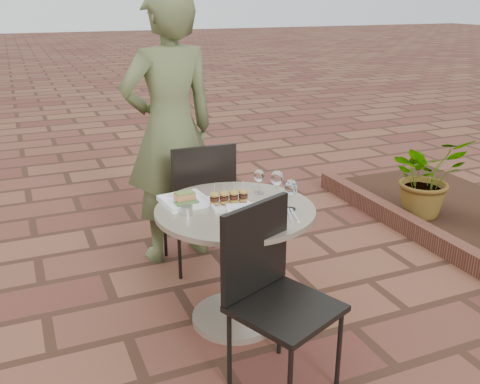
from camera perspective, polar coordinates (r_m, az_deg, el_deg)
name	(u,v)px	position (r m, az deg, el deg)	size (l,w,h in m)	color
ground	(259,306)	(3.46, 2.05, -12.06)	(60.00, 60.00, 0.00)	brown
cafe_table	(235,248)	(3.09, -0.52, -5.94)	(0.90, 0.90, 0.73)	gray
chair_far	(200,196)	(3.69, -4.27, -0.45)	(0.44, 0.44, 0.93)	black
chair_near	(271,283)	(2.60, 3.34, -9.68)	(0.58, 0.58, 0.93)	black
diner	(170,130)	(3.79, -7.46, 6.53)	(0.70, 0.46, 1.92)	#4D562F
plate_salmon	(185,200)	(3.06, -5.89, -0.86)	(0.28, 0.28, 0.07)	white
plate_sliders	(229,200)	(3.01, -1.18, -0.83)	(0.24, 0.24, 0.14)	white
plate_tuna	(251,213)	(2.87, 1.17, -2.30)	(0.31, 0.31, 0.03)	white
wine_glass_right	(291,188)	(2.94, 5.44, 0.38)	(0.07, 0.07, 0.17)	white
wine_glass_mid	(259,176)	(3.18, 2.05, 1.68)	(0.06, 0.06, 0.15)	white
wine_glass_far	(277,179)	(3.09, 3.96, 1.42)	(0.07, 0.07, 0.17)	white
steel_ramekin	(187,210)	(2.90, -5.72, -1.96)	(0.07, 0.07, 0.05)	silver
cutlery_set	(290,216)	(2.89, 5.37, -2.54)	(0.10, 0.22, 0.00)	silver
planter_curb	(428,236)	(4.47, 19.37, -4.40)	(0.12, 3.00, 0.15)	brown
potted_plant_a	(426,176)	(4.81, 19.25, 1.61)	(0.63, 0.54, 0.70)	#33662D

